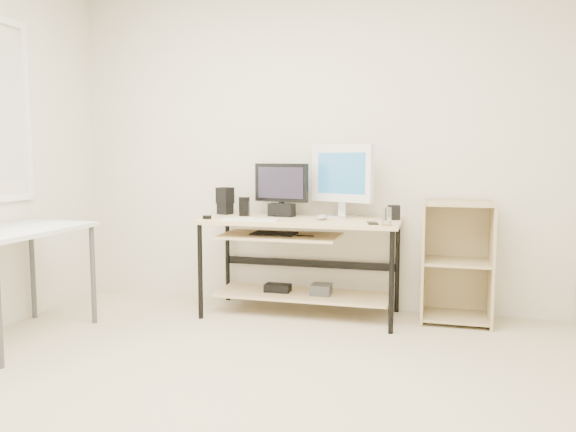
{
  "coord_description": "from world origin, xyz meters",
  "views": [
    {
      "loc": [
        1.0,
        -2.47,
        1.22
      ],
      "look_at": [
        -0.01,
        1.3,
        0.81
      ],
      "focal_mm": 35.0,
      "sensor_mm": 36.0,
      "label": 1
    }
  ],
  "objects_px": {
    "shelf_unit": "(457,261)",
    "black_monitor": "(281,186)",
    "audio_controller": "(244,206)",
    "desk": "(298,246)",
    "white_imac": "(342,175)",
    "side_table": "(15,241)"
  },
  "relations": [
    {
      "from": "shelf_unit",
      "to": "black_monitor",
      "type": "distance_m",
      "value": 1.45
    },
    {
      "from": "audio_controller",
      "to": "desk",
      "type": "bearing_deg",
      "value": -13.05
    },
    {
      "from": "desk",
      "to": "shelf_unit",
      "type": "height_order",
      "value": "shelf_unit"
    },
    {
      "from": "black_monitor",
      "to": "audio_controller",
      "type": "xyz_separation_m",
      "value": [
        -0.28,
        -0.08,
        -0.16
      ]
    },
    {
      "from": "desk",
      "to": "white_imac",
      "type": "distance_m",
      "value": 0.64
    },
    {
      "from": "black_monitor",
      "to": "audio_controller",
      "type": "distance_m",
      "value": 0.34
    },
    {
      "from": "shelf_unit",
      "to": "black_monitor",
      "type": "xyz_separation_m",
      "value": [
        -1.35,
        -0.0,
        0.54
      ]
    },
    {
      "from": "white_imac",
      "to": "shelf_unit",
      "type": "bearing_deg",
      "value": 20.85
    },
    {
      "from": "shelf_unit",
      "to": "white_imac",
      "type": "relative_size",
      "value": 1.59
    },
    {
      "from": "side_table",
      "to": "shelf_unit",
      "type": "relative_size",
      "value": 1.11
    },
    {
      "from": "desk",
      "to": "black_monitor",
      "type": "height_order",
      "value": "black_monitor"
    },
    {
      "from": "desk",
      "to": "shelf_unit",
      "type": "bearing_deg",
      "value": 7.77
    },
    {
      "from": "audio_controller",
      "to": "shelf_unit",
      "type": "bearing_deg",
      "value": -0.8
    },
    {
      "from": "side_table",
      "to": "white_imac",
      "type": "bearing_deg",
      "value": 32.21
    },
    {
      "from": "white_imac",
      "to": "audio_controller",
      "type": "height_order",
      "value": "white_imac"
    },
    {
      "from": "black_monitor",
      "to": "white_imac",
      "type": "bearing_deg",
      "value": 14.09
    },
    {
      "from": "white_imac",
      "to": "audio_controller",
      "type": "relative_size",
      "value": 3.71
    },
    {
      "from": "desk",
      "to": "side_table",
      "type": "height_order",
      "value": "same"
    },
    {
      "from": "shelf_unit",
      "to": "desk",
      "type": "bearing_deg",
      "value": -172.23
    },
    {
      "from": "desk",
      "to": "shelf_unit",
      "type": "distance_m",
      "value": 1.19
    },
    {
      "from": "shelf_unit",
      "to": "audio_controller",
      "type": "distance_m",
      "value": 1.68
    },
    {
      "from": "desk",
      "to": "side_table",
      "type": "xyz_separation_m",
      "value": [
        -1.65,
        -1.06,
        0.13
      ]
    }
  ]
}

